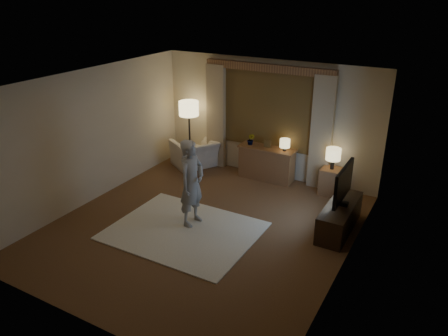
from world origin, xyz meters
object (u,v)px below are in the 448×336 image
Objects in this scene: armchair at (195,153)px; side_table at (331,181)px; person at (192,183)px; sideboard at (267,164)px; tv_stand at (339,217)px.

armchair is 1.73× the size of side_table.
armchair is 0.61× the size of person.
side_table is (1.46, -0.05, -0.07)m from sideboard.
side_table is at bearing -33.38° from person.
armchair is (-1.80, -0.14, -0.04)m from sideboard.
sideboard reaches higher than tv_stand.
person is (1.46, -2.33, 0.50)m from armchair.
side_table is 0.40× the size of tv_stand.
person is (-0.34, -2.47, 0.46)m from sideboard.
armchair is at bearing 161.90° from tv_stand.
person reaches higher than sideboard.
sideboard is at bearing -4.59° from person.
sideboard is at bearing 178.04° from side_table.
side_table is at bearing 123.09° from armchair.
person is at bearing -155.53° from tv_stand.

